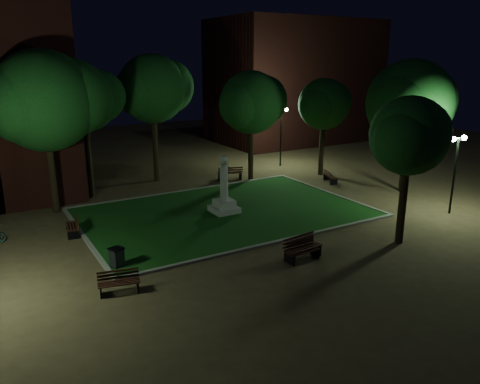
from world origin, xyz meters
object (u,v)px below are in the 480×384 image
object	(u,v)px
bench_right_side	(330,177)
bench_left_side	(74,226)
bench_near_right	(302,248)
trash_bin	(117,258)
monument	(224,197)
bench_near_left	(302,251)
bench_west_near	(119,283)
bench_far_side	(230,174)

from	to	relation	value
bench_right_side	bench_left_side	bearing A→B (deg)	115.41
bench_near_right	trash_bin	distance (m)	7.78
monument	bench_near_left	world-z (taller)	monument
bench_west_near	monument	bearing A→B (deg)	50.64
bench_near_left	bench_left_side	xyz separation A→B (m)	(-7.75, 8.09, -0.00)
bench_right_side	bench_far_side	bearing A→B (deg)	74.71
bench_west_near	bench_left_side	xyz separation A→B (m)	(-0.19, 6.97, 0.01)
bench_near_left	bench_west_near	size ratio (longest dim) A/B	1.00
bench_near_right	bench_right_side	world-z (taller)	bench_near_right
bench_west_near	trash_bin	distance (m)	2.18
monument	trash_bin	xyz separation A→B (m)	(-7.18, -3.98, -0.51)
bench_right_side	trash_bin	xyz separation A→B (m)	(-16.69, -6.16, 0.06)
bench_left_side	bench_far_side	size ratio (longest dim) A/B	0.87
trash_bin	bench_left_side	bearing A→B (deg)	98.49
trash_bin	bench_far_side	bearing A→B (deg)	42.91
monument	bench_right_side	xyz separation A→B (m)	(9.51, 2.18, -0.57)
bench_near_right	bench_right_side	size ratio (longest dim) A/B	1.16
bench_near_right	trash_bin	world-z (taller)	bench_near_right
bench_near_left	bench_west_near	xyz separation A→B (m)	(-7.57, 1.12, -0.02)
bench_near_right	trash_bin	size ratio (longest dim) A/B	2.11
trash_bin	bench_west_near	bearing A→B (deg)	-104.39
bench_left_side	bench_far_side	world-z (taller)	bench_far_side
bench_right_side	trash_bin	bearing A→B (deg)	131.43
bench_near_left	bench_near_right	distance (m)	0.23
bench_west_near	bench_far_side	xyz separation A→B (m)	(11.62, 12.41, 0.06)
bench_near_left	bench_left_side	world-z (taller)	bench_near_left
bench_west_near	trash_bin	size ratio (longest dim) A/B	1.80
bench_near_right	bench_far_side	xyz separation A→B (m)	(3.92, 13.34, -0.01)
bench_near_left	trash_bin	xyz separation A→B (m)	(-7.03, 3.22, 0.04)
bench_far_side	trash_bin	distance (m)	15.13
bench_near_left	trash_bin	world-z (taller)	trash_bin
bench_near_left	trash_bin	size ratio (longest dim) A/B	1.80
bench_west_near	trash_bin	bearing A→B (deg)	87.99
bench_west_near	bench_far_side	distance (m)	17.00
monument	trash_bin	distance (m)	8.22
bench_near_left	bench_right_side	size ratio (longest dim) A/B	1.00
bench_near_left	bench_near_right	size ratio (longest dim) A/B	0.86
bench_near_left	bench_right_side	world-z (taller)	bench_near_left
bench_west_near	bench_right_side	xyz separation A→B (m)	(17.23, 8.26, 0.00)
bench_near_right	bench_west_near	world-z (taller)	bench_near_right
monument	bench_near_left	size ratio (longest dim) A/B	2.02
monument	bench_near_left	distance (m)	7.22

